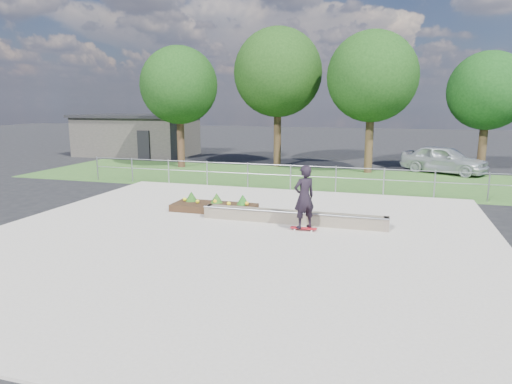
# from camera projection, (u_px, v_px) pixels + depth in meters

# --- Properties ---
(ground) EXTENTS (120.00, 120.00, 0.00)m
(ground) POSITION_uv_depth(u_px,v_px,m) (235.00, 238.00, 13.32)
(ground) COLOR black
(ground) RESTS_ON ground
(grass_verge) EXTENTS (30.00, 8.00, 0.02)m
(grass_verge) POSITION_uv_depth(u_px,v_px,m) (305.00, 178.00, 23.65)
(grass_verge) COLOR #2C5120
(grass_verge) RESTS_ON ground
(concrete_slab) EXTENTS (15.00, 15.00, 0.06)m
(concrete_slab) POSITION_uv_depth(u_px,v_px,m) (235.00, 237.00, 13.32)
(concrete_slab) COLOR #A39C91
(concrete_slab) RESTS_ON ground
(fence) EXTENTS (20.06, 0.06, 1.20)m
(fence) POSITION_uv_depth(u_px,v_px,m) (291.00, 174.00, 20.22)
(fence) COLOR gray
(fence) RESTS_ON ground
(building) EXTENTS (8.40, 5.40, 3.00)m
(building) POSITION_uv_depth(u_px,v_px,m) (137.00, 135.00, 33.89)
(building) COLOR #302E2B
(building) RESTS_ON ground
(tree_far_left) EXTENTS (4.55, 4.55, 7.15)m
(tree_far_left) POSITION_uv_depth(u_px,v_px,m) (179.00, 86.00, 26.85)
(tree_far_left) COLOR #342015
(tree_far_left) RESTS_ON ground
(tree_mid_left) EXTENTS (5.25, 5.25, 8.25)m
(tree_mid_left) POSITION_uv_depth(u_px,v_px,m) (278.00, 73.00, 27.03)
(tree_mid_left) COLOR black
(tree_mid_left) RESTS_ON ground
(tree_mid_right) EXTENTS (4.90, 4.90, 7.70)m
(tree_mid_right) POSITION_uv_depth(u_px,v_px,m) (372.00, 77.00, 24.61)
(tree_mid_right) COLOR #352515
(tree_mid_right) RESTS_ON ground
(tree_far_right) EXTENTS (4.20, 4.20, 6.60)m
(tree_far_right) POSITION_uv_depth(u_px,v_px,m) (488.00, 91.00, 24.47)
(tree_far_right) COLOR #2F2112
(tree_far_right) RESTS_ON ground
(grind_ledge) EXTENTS (6.00, 0.44, 0.43)m
(grind_ledge) POSITION_uv_depth(u_px,v_px,m) (293.00, 217.00, 14.67)
(grind_ledge) COLOR brown
(grind_ledge) RESTS_ON concrete_slab
(planter_bed) EXTENTS (3.00, 1.20, 0.61)m
(planter_bed) POSITION_uv_depth(u_px,v_px,m) (215.00, 206.00, 16.40)
(planter_bed) COLOR black
(planter_bed) RESTS_ON concrete_slab
(skateboarder) EXTENTS (0.83, 0.81, 2.00)m
(skateboarder) POSITION_uv_depth(u_px,v_px,m) (304.00, 197.00, 13.69)
(skateboarder) COLOR white
(skateboarder) RESTS_ON concrete_slab
(parked_car) EXTENTS (4.92, 3.72, 1.56)m
(parked_car) POSITION_uv_depth(u_px,v_px,m) (444.00, 159.00, 25.27)
(parked_car) COLOR silver
(parked_car) RESTS_ON ground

